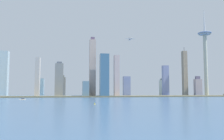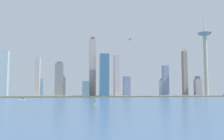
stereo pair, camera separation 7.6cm
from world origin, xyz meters
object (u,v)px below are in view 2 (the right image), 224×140
object	(u,v)px
skyscraper_0	(62,86)
skyscraper_13	(86,89)
skyscraper_10	(59,80)
airplane	(130,39)
boat_1	(23,99)
skyscraper_4	(198,87)
skyscraper_12	(4,74)
skyscraper_7	(104,75)
channel_buoy_0	(95,103)
observation_tower	(205,49)
skyscraper_8	(127,86)
skyscraper_9	(92,68)
skyscraper_6	(38,77)
skyscraper_5	(165,81)
skyscraper_3	(40,87)
skyscraper_1	(185,73)
skyscraper_11	(163,88)
skyscraper_2	(117,76)

from	to	relation	value
skyscraper_0	skyscraper_13	size ratio (longest dim) A/B	1.53
skyscraper_10	airplane	distance (m)	259.45
skyscraper_13	boat_1	world-z (taller)	skyscraper_13
skyscraper_4	airplane	distance (m)	352.66
skyscraper_12	skyscraper_7	bearing A→B (deg)	-18.83
channel_buoy_0	observation_tower	bearing A→B (deg)	43.42
skyscraper_4	skyscraper_8	size ratio (longest dim) A/B	1.08
boat_1	skyscraper_9	bearing A→B (deg)	38.79
airplane	skyscraper_10	bearing A→B (deg)	-126.90
skyscraper_6	skyscraper_0	bearing A→B (deg)	44.03
skyscraper_7	skyscraper_4	bearing A→B (deg)	13.40
skyscraper_5	skyscraper_12	distance (m)	539.08
skyscraper_3	skyscraper_7	world-z (taller)	skyscraper_7
skyscraper_5	channel_buoy_0	world-z (taller)	skyscraper_5
skyscraper_1	skyscraper_12	distance (m)	624.28
skyscraper_4	skyscraper_8	xyz separation A→B (m)	(-270.13, -26.39, 0.47)
skyscraper_6	skyscraper_8	bearing A→B (deg)	1.08
boat_1	skyscraper_12	bearing A→B (deg)	100.27
skyscraper_6	skyscraper_11	size ratio (longest dim) A/B	1.91
observation_tower	channel_buoy_0	distance (m)	603.32
skyscraper_3	observation_tower	bearing A→B (deg)	-8.18
skyscraper_4	skyscraper_9	distance (m)	392.90
skyscraper_5	skyscraper_7	bearing A→B (deg)	-161.23
skyscraper_1	skyscraper_2	xyz separation A→B (m)	(-271.14, -81.97, -17.43)
skyscraper_10	channel_buoy_0	world-z (taller)	skyscraper_10
airplane	skyscraper_0	bearing A→B (deg)	-139.28
skyscraper_3	skyscraper_10	world-z (taller)	skyscraper_10
skyscraper_2	skyscraper_5	world-z (taller)	skyscraper_2
skyscraper_4	skyscraper_8	world-z (taller)	skyscraper_4
skyscraper_9	airplane	world-z (taller)	skyscraper_9
channel_buoy_0	skyscraper_6	bearing A→B (deg)	108.11
skyscraper_6	skyscraper_4	bearing A→B (deg)	3.29
skyscraper_6	skyscraper_12	size ratio (longest dim) A/B	0.82
skyscraper_1	skyscraper_12	size ratio (longest dim) A/B	1.22
skyscraper_6	airplane	bearing A→B (deg)	-24.91
skyscraper_11	skyscraper_13	world-z (taller)	skyscraper_11
skyscraper_3	skyscraper_4	distance (m)	554.31
skyscraper_2	skyscraper_3	distance (m)	263.29
skyscraper_10	skyscraper_8	bearing A→B (deg)	0.49
observation_tower	skyscraper_12	size ratio (longest dim) A/B	2.13
skyscraper_9	skyscraper_10	bearing A→B (deg)	168.23
skyscraper_3	channel_buoy_0	xyz separation A→B (m)	(136.20, -479.73, -28.54)
skyscraper_9	skyscraper_3	bearing A→B (deg)	153.55
skyscraper_11	channel_buoy_0	bearing A→B (deg)	-121.76
skyscraper_9	skyscraper_11	bearing A→B (deg)	16.93
observation_tower	skyscraper_9	world-z (taller)	observation_tower
skyscraper_9	skyscraper_11	size ratio (longest dim) A/B	2.96
skyscraper_11	airplane	xyz separation A→B (m)	(-166.93, -184.57, 133.32)
skyscraper_6	channel_buoy_0	size ratio (longest dim) A/B	42.63
skyscraper_9	observation_tower	bearing A→B (deg)	0.49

